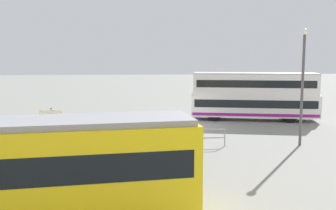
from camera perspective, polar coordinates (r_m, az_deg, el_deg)
ground_plane at (r=29.34m, az=3.51°, el=-3.15°), size 160.00×160.00×0.00m
double_decker_bus at (r=32.62m, az=12.72°, el=1.32°), size 10.61×4.49×3.95m
pedestrian_near_railing at (r=24.36m, az=-0.58°, el=-2.99°), size 0.45×0.45×1.69m
pedestrian_crossing at (r=19.68m, az=4.14°, el=-5.32°), size 0.40×0.40×1.79m
pedestrian_railing at (r=22.13m, az=-2.56°, el=-4.66°), size 8.84×0.40×1.08m
info_sign at (r=21.60m, az=-17.03°, el=-2.39°), size 1.28×0.25×2.57m
street_lamp at (r=23.85m, az=19.50°, el=3.78°), size 0.36×0.36×6.91m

